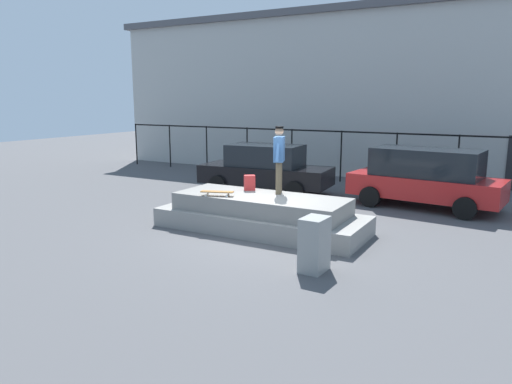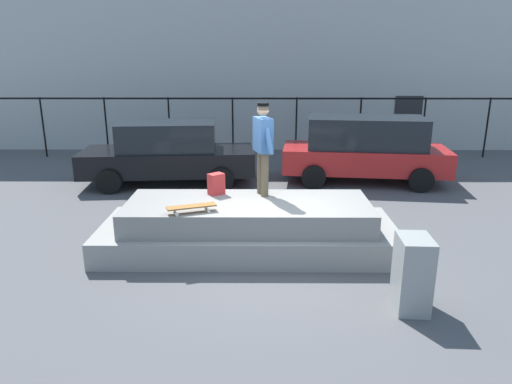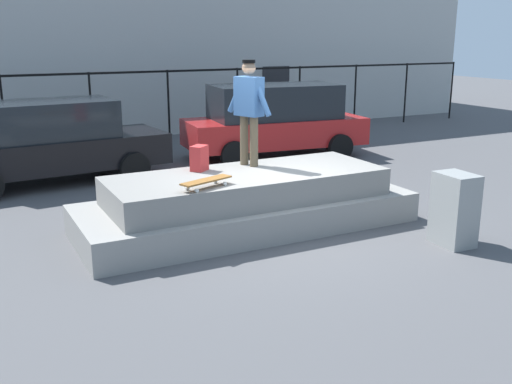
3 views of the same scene
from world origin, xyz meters
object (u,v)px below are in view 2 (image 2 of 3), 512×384
object	(u,v)px
skateboarder	(263,142)
car_black_sedan_near	(168,153)
skateboard	(191,207)
car_red_hatchback_mid	(365,148)
backpack	(216,184)
utility_box	(412,274)

from	to	relation	value
skateboarder	car_black_sedan_near	world-z (taller)	skateboarder
skateboard	car_red_hatchback_mid	xyz separation A→B (m)	(4.08, 5.33, -0.05)
skateboard	car_black_sedan_near	xyz separation A→B (m)	(-1.34, 5.08, -0.13)
skateboarder	backpack	xyz separation A→B (m)	(-0.88, 0.02, -0.80)
backpack	car_black_sedan_near	size ratio (longest dim) A/B	0.08
skateboard	skateboarder	bearing A→B (deg)	40.99
car_red_hatchback_mid	utility_box	bearing A→B (deg)	-96.71
skateboard	utility_box	bearing A→B (deg)	-25.13
skateboard	utility_box	size ratio (longest dim) A/B	0.79
backpack	car_red_hatchback_mid	bearing A→B (deg)	9.60
skateboarder	backpack	world-z (taller)	skateboarder
car_black_sedan_near	utility_box	distance (m)	8.08
backpack	utility_box	xyz separation A→B (m)	(2.95, -2.60, -0.57)
skateboarder	skateboard	xyz separation A→B (m)	(-1.21, -1.05, -0.90)
car_black_sedan_near	car_red_hatchback_mid	distance (m)	5.43
skateboarder	car_black_sedan_near	size ratio (longest dim) A/B	0.36
backpack	utility_box	size ratio (longest dim) A/B	0.38
skateboarder	utility_box	world-z (taller)	skateboarder
backpack	skateboard	bearing A→B (deg)	-146.02
car_red_hatchback_mid	backpack	bearing A→B (deg)	-131.35
car_black_sedan_near	backpack	bearing A→B (deg)	-67.43
skateboard	car_red_hatchback_mid	distance (m)	6.71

